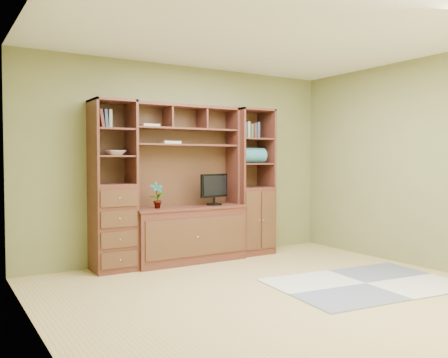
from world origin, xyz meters
TOP-DOWN VIEW (x-y plane):
  - room at (0.00, 0.00)m, footprint 4.60×4.10m
  - center_hutch at (-0.09, 1.73)m, footprint 1.54×0.53m
  - left_tower at (-1.09, 1.77)m, footprint 0.50×0.45m
  - right_tower at (0.94, 1.77)m, footprint 0.55×0.45m
  - rug at (1.02, -0.27)m, footprint 2.08×1.50m
  - monitor at (0.28, 1.70)m, footprint 0.51×0.32m
  - orchid at (-0.55, 1.70)m, footprint 0.17×0.12m
  - magazines at (-0.30, 1.82)m, footprint 0.24×0.17m
  - bowl at (-1.05, 1.77)m, footprint 0.24×0.24m
  - blanket_teal at (0.92, 1.73)m, footprint 0.37×0.22m
  - blanket_red at (1.07, 1.85)m, footprint 0.36×0.20m

SIDE VIEW (x-z plane):
  - rug at x=1.02m, z-range 0.00..0.01m
  - orchid at x=-0.55m, z-range 0.73..1.06m
  - monitor at x=0.28m, z-range 0.73..1.31m
  - center_hutch at x=-0.09m, z-range 0.00..2.05m
  - left_tower at x=-1.09m, z-range 0.00..2.05m
  - right_tower at x=0.94m, z-range 0.00..2.05m
  - room at x=0.00m, z-range -0.02..2.62m
  - blanket_red at x=1.07m, z-range 1.29..1.49m
  - blanket_teal at x=0.92m, z-range 1.29..1.51m
  - bowl at x=-1.05m, z-range 1.39..1.45m
  - magazines at x=-0.30m, z-range 1.54..1.58m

